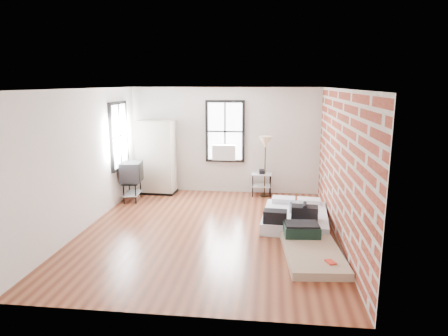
# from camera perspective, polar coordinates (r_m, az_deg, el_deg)

# --- Properties ---
(ground) EXTENTS (6.00, 6.00, 0.00)m
(ground) POSITION_cam_1_polar(r_m,az_deg,el_deg) (8.11, -2.24, -8.94)
(ground) COLOR #562616
(ground) RESTS_ON ground
(room_shell) EXTENTS (5.02, 6.02, 2.80)m
(room_shell) POSITION_cam_1_polar(r_m,az_deg,el_deg) (7.98, -0.30, 3.65)
(room_shell) COLOR silver
(room_shell) RESTS_ON ground
(mattress_main) EXTENTS (1.45, 1.88, 0.57)m
(mattress_main) POSITION_cam_1_polar(r_m,az_deg,el_deg) (8.59, 10.08, -6.80)
(mattress_main) COLOR white
(mattress_main) RESTS_ON ground
(mattress_bare) EXTENTS (1.06, 1.81, 0.38)m
(mattress_bare) POSITION_cam_1_polar(r_m,az_deg,el_deg) (7.21, 12.15, -11.00)
(mattress_bare) COLOR tan
(mattress_bare) RESTS_ON ground
(wardrobe) EXTENTS (1.02, 0.62, 1.95)m
(wardrobe) POSITION_cam_1_polar(r_m,az_deg,el_deg) (10.73, -9.60, 1.51)
(wardrobe) COLOR black
(wardrobe) RESTS_ON ground
(side_table) EXTENTS (0.55, 0.45, 0.69)m
(side_table) POSITION_cam_1_polar(r_m,az_deg,el_deg) (10.49, 5.38, -1.43)
(side_table) COLOR black
(side_table) RESTS_ON ground
(floor_lamp) EXTENTS (0.34, 0.34, 1.58)m
(floor_lamp) POSITION_cam_1_polar(r_m,az_deg,el_deg) (10.25, 5.95, 3.23)
(floor_lamp) COLOR black
(floor_lamp) RESTS_ON ground
(tv_stand) EXTENTS (0.55, 0.74, 0.98)m
(tv_stand) POSITION_cam_1_polar(r_m,az_deg,el_deg) (10.18, -13.04, -0.75)
(tv_stand) COLOR black
(tv_stand) RESTS_ON ground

